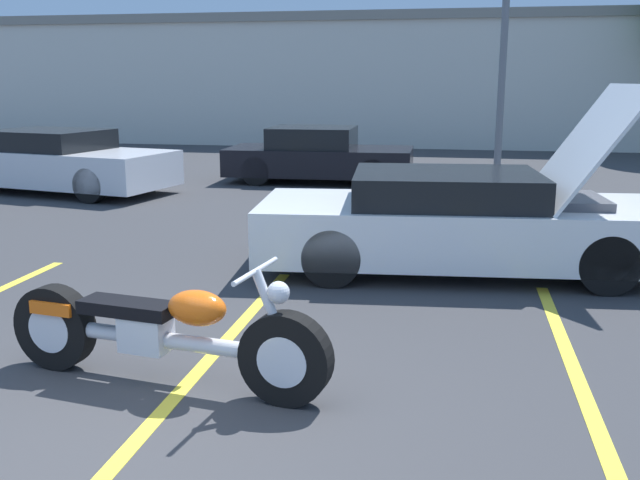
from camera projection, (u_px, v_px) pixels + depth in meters
ground_plane at (108, 456)px, 4.34m from camera, size 80.00×80.00×0.00m
parking_stripe_middle at (212, 356)px, 5.91m from camera, size 0.12×5.12×0.01m
parking_stripe_back at (579, 383)px, 5.38m from camera, size 0.12×5.12×0.01m
far_building at (401, 76)px, 24.94m from camera, size 32.00×4.20×4.40m
motorcycle at (162, 333)px, 5.29m from camera, size 2.63×0.77×0.97m
show_car_hood_open at (463, 221)px, 8.43m from camera, size 4.90×2.28×2.19m
parked_car_right_row at (318, 156)px, 15.83m from camera, size 4.10×1.94×1.21m
parked_car_left_row at (57, 162)px, 14.37m from camera, size 4.99×2.77×1.25m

